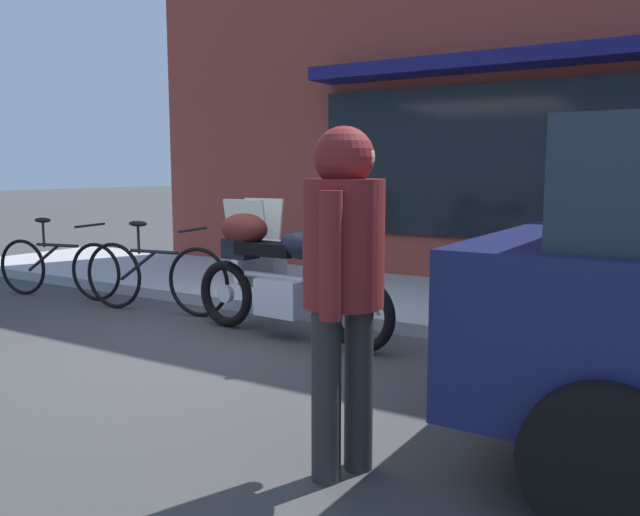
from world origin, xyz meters
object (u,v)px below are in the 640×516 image
(sandwich_board_sign, at_px, (254,242))
(second_bicycle_by_cafe, at_px, (58,266))
(parked_bicycle, at_px, (154,276))
(pedestrian_walking, at_px, (344,261))
(touring_motorcycle, at_px, (279,269))

(sandwich_board_sign, distance_m, second_bicycle_by_cafe, 2.26)
(second_bicycle_by_cafe, bearing_deg, parked_bicycle, 1.11)
(parked_bicycle, height_order, second_bicycle_by_cafe, parked_bicycle)
(pedestrian_walking, relative_size, sandwich_board_sign, 1.65)
(touring_motorcycle, distance_m, sandwich_board_sign, 1.87)
(pedestrian_walking, xyz_separation_m, second_bicycle_by_cafe, (-4.97, 2.08, -0.68))
(second_bicycle_by_cafe, bearing_deg, sandwich_board_sign, 34.41)
(second_bicycle_by_cafe, bearing_deg, pedestrian_walking, -22.67)
(pedestrian_walking, height_order, sandwich_board_sign, pedestrian_walking)
(touring_motorcycle, relative_size, pedestrian_walking, 1.28)
(parked_bicycle, xyz_separation_m, sandwich_board_sign, (0.33, 1.24, 0.25))
(pedestrian_walking, bearing_deg, second_bicycle_by_cafe, 157.33)
(touring_motorcycle, xyz_separation_m, pedestrian_walking, (1.81, -2.00, 0.44))
(parked_bicycle, xyz_separation_m, second_bicycle_by_cafe, (-1.52, -0.03, -0.02))
(touring_motorcycle, height_order, parked_bicycle, touring_motorcycle)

